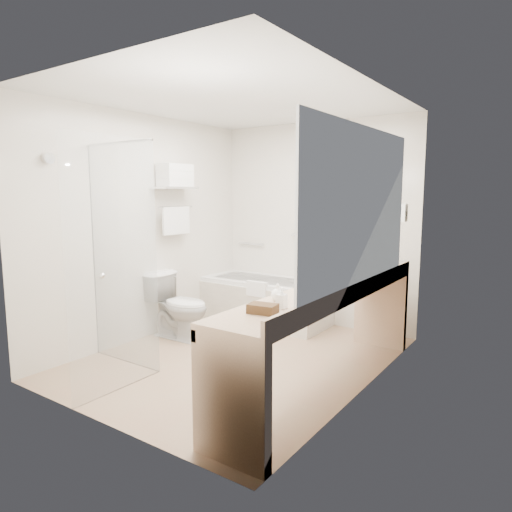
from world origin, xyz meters
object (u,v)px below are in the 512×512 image
Objects in this scene: bathtub at (266,301)px; toilet at (179,306)px; vanity_counter at (327,315)px; water_bottle_left at (372,265)px; amenity_basket at (263,309)px.

toilet reaches higher than bathtub.
toilet is at bearing -112.30° from bathtub.
vanity_counter is 13.11× the size of water_bottle_left.
toilet is 2.18m from water_bottle_left.
water_bottle_left is (2.01, 0.62, 0.58)m from toilet.
vanity_counter is at bearing -100.18° from toilet.
vanity_counter reaches higher than bathtub.
toilet is 3.96× the size of amenity_basket.
toilet is at bearing 148.35° from amenity_basket.
vanity_counter is at bearing -92.46° from water_bottle_left.
amenity_basket is 0.92× the size of water_bottle_left.
toilet is 2.33m from amenity_basket.
bathtub is at bearing 122.97° from amenity_basket.
bathtub is 2.80m from amenity_basket.
bathtub is at bearing 162.90° from water_bottle_left.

